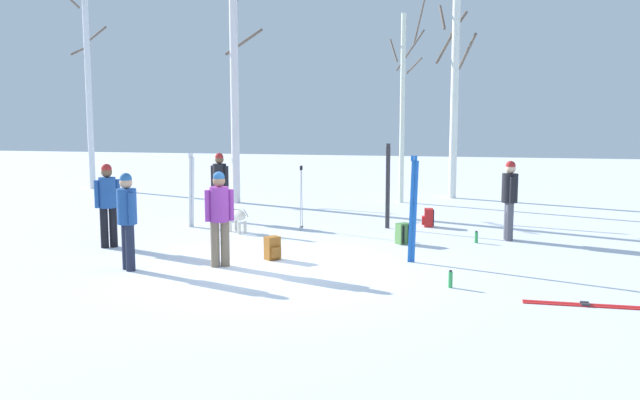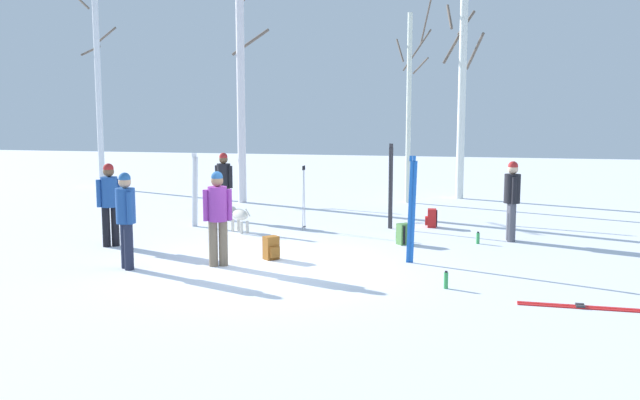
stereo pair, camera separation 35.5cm
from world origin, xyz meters
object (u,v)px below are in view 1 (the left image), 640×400
Objects in this scene: person_4 at (220,182)px; birch_tree_1 at (235,73)px; dog at (236,216)px; birch_tree_2 at (403,103)px; water_bottle_0 at (450,279)px; water_bottle_1 at (476,237)px; person_0 at (127,215)px; backpack_2 at (403,234)px; ski_pair_planted_1 at (388,186)px; backpack_1 at (273,248)px; ski_pair_lying_0 at (588,305)px; person_1 at (510,195)px; person_2 at (220,213)px; ski_pair_planted_2 at (413,210)px; ski_pair_planted_0 at (191,190)px; birch_tree_0 at (88,72)px; ski_poles_0 at (301,196)px; backpack_0 at (428,218)px; birch_tree_3 at (455,88)px; person_3 at (108,200)px.

birch_tree_1 is (-0.65, 3.32, 2.87)m from person_4.
dog is 0.12× the size of birch_tree_2.
birch_tree_2 is (-1.60, 10.00, 2.85)m from water_bottle_0.
birch_tree_2 is at bearing 108.76° from water_bottle_1.
backpack_2 is at bearing 36.44° from person_0.
ski_pair_planted_1 reaches higher than backpack_1.
person_1 is at bearing 99.15° from ski_pair_lying_0.
backpack_1 is at bearing 44.15° from person_2.
ski_pair_planted_2 is at bearing -76.83° from ski_pair_planted_1.
person_0 is 9.34m from birch_tree_1.
person_2 is at bearing -145.18° from person_1.
ski_pair_planted_0 is 7.73m from water_bottle_0.
birch_tree_0 is 1.06× the size of birch_tree_1.
ski_poles_0 is 5.32× the size of water_bottle_0.
person_1 is at bearing -38.00° from backpack_0.
birch_tree_0 is at bearing 122.02° from person_0.
water_bottle_0 is 17.50m from birch_tree_0.
person_4 is 0.97× the size of ski_pair_planted_0.
person_2 is 0.85× the size of ski_pair_planted_1.
ski_pair_planted_1 is at bearing 17.43° from ski_poles_0.
birch_tree_1 is at bearing 128.64° from ski_pair_planted_2.
ski_pair_planted_2 is 4.05m from backpack_0.
ski_pair_planted_2 is at bearing -29.25° from dog.
water_bottle_1 is (6.65, -0.73, -0.76)m from ski_pair_planted_0.
ski_poles_0 is at bearing -22.07° from person_4.
person_1 is at bearing 32.95° from backpack_1.
backpack_1 is 14.21m from birch_tree_0.
ski_pair_planted_1 is at bearing -103.21° from birch_tree_3.
person_1 is 1.19m from water_bottle_1.
ski_pair_planted_0 reaches higher than person_4.
backpack_0 is 2.16m from water_bottle_1.
birch_tree_0 is (-11.61, 7.98, 3.87)m from backpack_2.
birch_tree_3 is (1.43, 6.08, 2.45)m from ski_pair_planted_1.
person_1 is 8.41m from person_3.
dog reaches higher than backpack_2.
person_1 is at bearing -63.97° from birch_tree_2.
water_bottle_0 is (3.31, -1.44, -0.08)m from backpack_1.
birch_tree_1 is (-6.96, 5.09, 3.73)m from water_bottle_1.
ski_pair_lying_0 is at bearing -16.01° from person_3.
person_3 is 11.56m from birch_tree_0.
water_bottle_0 is (3.50, -4.69, -0.67)m from ski_poles_0.
water_bottle_0 is (4.08, -0.70, -0.85)m from person_2.
person_3 is 6.06× the size of water_bottle_0.
person_0 is at bearing -57.98° from birch_tree_0.
person_4 reaches higher than ski_pair_lying_0.
backpack_1 is (1.58, -2.64, -0.17)m from dog.
ski_pair_planted_0 is 7.38m from birch_tree_2.
person_1 is 6.06× the size of water_bottle_0.
ski_pair_planted_0 is 0.97× the size of ski_pair_lying_0.
person_1 is 2.88m from ski_pair_planted_1.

